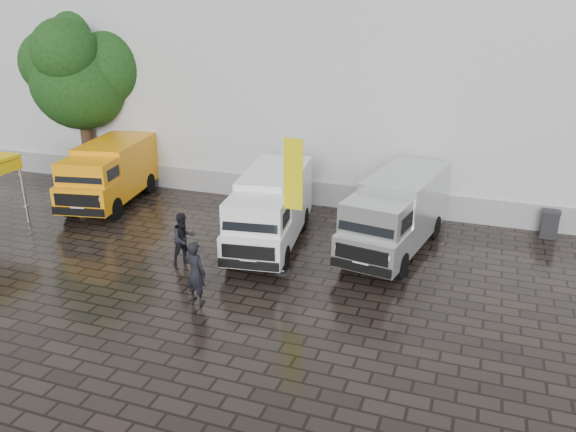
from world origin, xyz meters
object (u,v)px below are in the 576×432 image
object	(u,v)px
flagpole	(288,198)
person_front	(195,272)
van_white	(270,211)
van_silver	(396,215)
person_tent	(184,238)
van_yellow	(110,175)
wheelie_bin	(550,224)

from	to	relation	value
flagpole	person_front	size ratio (longest dim) A/B	2.44
van_white	van_silver	size ratio (longest dim) A/B	0.98
person_tent	van_silver	bearing A→B (deg)	-30.22
person_front	person_tent	world-z (taller)	person_front
van_yellow	wheelie_bin	world-z (taller)	van_yellow
flagpole	person_tent	distance (m)	3.86
van_white	van_silver	xyz separation A→B (m)	(4.19, 0.98, 0.02)
van_white	person_tent	world-z (taller)	van_white
person_tent	van_yellow	bearing A→B (deg)	86.59
van_silver	wheelie_bin	distance (m)	6.06
van_white	person_tent	distance (m)	3.17
van_yellow	person_front	xyz separation A→B (m)	(7.47, -6.36, -0.35)
wheelie_bin	person_front	distance (m)	13.07
van_yellow	flagpole	xyz separation A→B (m)	(9.32, -3.79, 1.22)
van_yellow	person_tent	xyz separation A→B (m)	(5.85, -4.17, -0.42)
van_silver	van_yellow	bearing A→B (deg)	-174.18
person_front	person_tent	xyz separation A→B (m)	(-1.62, 2.19, -0.07)
flagpole	person_tent	size ratio (longest dim) A/B	2.64
flagpole	person_front	bearing A→B (deg)	-125.70
wheelie_bin	person_tent	xyz separation A→B (m)	(-11.43, -6.43, 0.35)
van_yellow	flagpole	distance (m)	10.14
van_yellow	van_white	bearing A→B (deg)	-23.64
wheelie_bin	person_tent	world-z (taller)	person_tent
van_white	wheelie_bin	distance (m)	10.21
flagpole	wheelie_bin	size ratio (longest dim) A/B	4.49
van_silver	wheelie_bin	bearing A→B (deg)	41.17
flagpole	van_white	bearing A→B (deg)	124.82
van_yellow	van_white	distance (m)	8.18
van_silver	flagpole	xyz separation A→B (m)	(-2.83, -2.93, 1.21)
flagpole	person_front	world-z (taller)	flagpole
van_silver	person_front	bearing A→B (deg)	-120.54
flagpole	person_tent	world-z (taller)	flagpole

